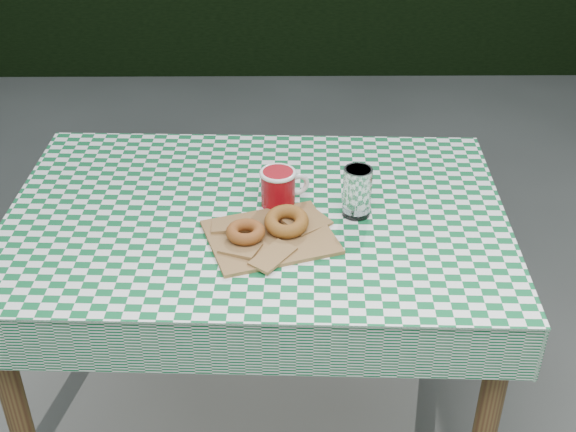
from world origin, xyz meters
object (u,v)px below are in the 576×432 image
Objects in this scene: table at (259,323)px; paper_bag at (271,236)px; coffee_mug at (278,188)px; drinking_glass at (357,192)px.

paper_bag is (0.04, -0.12, 0.39)m from table.
paper_bag is 0.17m from coffee_mug.
table is at bearing 177.79° from drinking_glass.
table is 4.27× the size of paper_bag.
drinking_glass reaches higher than coffee_mug.
drinking_glass is at bearing -32.14° from coffee_mug.
table is at bearing -166.11° from coffee_mug.
paper_bag is 0.25m from drinking_glass.
paper_bag is at bearing -153.24° from drinking_glass.
drinking_glass is at bearing -0.20° from table.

